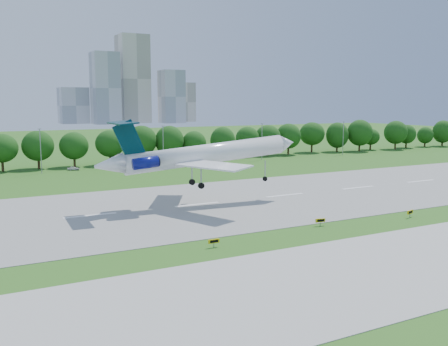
{
  "coord_description": "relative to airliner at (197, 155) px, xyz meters",
  "views": [
    {
      "loc": [
        -38.41,
        -59.07,
        19.23
      ],
      "look_at": [
        2.08,
        18.0,
        6.81
      ],
      "focal_mm": 40.0,
      "sensor_mm": 36.0,
      "label": 1
    }
  ],
  "objects": [
    {
      "name": "ground",
      "position": [
        -0.09,
        -25.1,
        -9.53
      ],
      "size": [
        600.0,
        600.0,
        0.0
      ],
      "primitive_type": "plane",
      "color": "#285F19",
      "rests_on": "ground"
    },
    {
      "name": "runway",
      "position": [
        -0.09,
        -0.1,
        -9.49
      ],
      "size": [
        400.0,
        45.0,
        0.08
      ],
      "primitive_type": "cube",
      "color": "gray",
      "rests_on": "ground"
    },
    {
      "name": "taxiway",
      "position": [
        -0.09,
        -43.1,
        -9.49
      ],
      "size": [
        400.0,
        23.0,
        0.08
      ],
      "primitive_type": "cube",
      "color": "#ADADA8",
      "rests_on": "ground"
    },
    {
      "name": "tree_line",
      "position": [
        -0.09,
        66.9,
        -3.34
      ],
      "size": [
        288.4,
        8.4,
        10.4
      ],
      "color": "#382314",
      "rests_on": "ground"
    },
    {
      "name": "light_poles",
      "position": [
        -2.59,
        56.9,
        -3.19
      ],
      "size": [
        175.9,
        0.25,
        12.19
      ],
      "color": "gray",
      "rests_on": "ground"
    },
    {
      "name": "skyline",
      "position": [
        100.08,
        365.51,
        20.94
      ],
      "size": [
        127.0,
        52.0,
        80.0
      ],
      "color": "#B2B2B7",
      "rests_on": "ground"
    },
    {
      "name": "airliner",
      "position": [
        0.0,
        0.0,
        0.0
      ],
      "size": [
        40.47,
        29.37,
        12.88
      ],
      "rotation": [
        0.0,
        -0.08,
        -0.05
      ],
      "color": "white",
      "rests_on": "ground"
    },
    {
      "name": "taxi_sign_left",
      "position": [
        -9.71,
        -26.46,
        -8.7
      ],
      "size": [
        1.6,
        0.26,
        1.12
      ],
      "rotation": [
        0.0,
        0.0,
        -0.04
      ],
      "color": "gray",
      "rests_on": "ground"
    },
    {
      "name": "taxi_sign_centre",
      "position": [
        10.25,
        -23.81,
        -8.67
      ],
      "size": [
        1.66,
        0.47,
        1.16
      ],
      "rotation": [
        0.0,
        0.0,
        -0.17
      ],
      "color": "gray",
      "rests_on": "ground"
    },
    {
      "name": "taxi_sign_right",
      "position": [
        27.23,
        -26.26,
        -8.62
      ],
      "size": [
        1.74,
        0.67,
        1.23
      ],
      "rotation": [
        0.0,
        0.0,
        0.28
      ],
      "color": "gray",
      "rests_on": "ground"
    },
    {
      "name": "service_vehicle_b",
      "position": [
        -11.16,
        59.74,
        -8.96
      ],
      "size": [
        3.55,
        2.2,
        1.13
      ],
      "primitive_type": "imported",
      "rotation": [
        0.0,
        0.0,
        1.29
      ],
      "color": "silver",
      "rests_on": "ground"
    }
  ]
}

